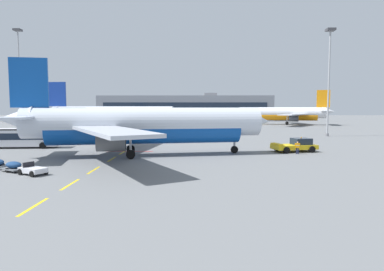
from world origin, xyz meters
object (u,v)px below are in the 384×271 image
airliner_foreground (141,125)px  airliner_mid_left (110,116)px  pushback_tug (296,145)px  airliner_far_center (283,114)px  ground_crew_worker (297,147)px  apron_light_mast_far (329,69)px  apron_light_mast_near (19,69)px  apron_shuttle_bus (19,137)px  baggage_train (5,165)px

airliner_foreground → airliner_mid_left: bearing=109.5°
pushback_tug → airliner_far_center: bearing=77.3°
ground_crew_worker → apron_light_mast_far: size_ratio=0.07×
airliner_foreground → airliner_far_center: airliner_foreground is taller
airliner_far_center → apron_light_mast_near: 85.00m
apron_shuttle_bus → ground_crew_worker: size_ratio=7.30×
apron_shuttle_bus → baggage_train: (8.27, -18.37, -1.22)m
apron_shuttle_bus → airliner_mid_left: bearing=81.5°
airliner_mid_left → apron_light_mast_near: size_ratio=1.39×
airliner_foreground → apron_shuttle_bus: bearing=158.8°
pushback_tug → apron_shuttle_bus: 41.44m
ground_crew_worker → pushback_tug: bearing=79.8°
airliner_far_center → apron_shuttle_bus: airliner_far_center is taller
ground_crew_worker → apron_light_mast_far: bearing=62.7°
airliner_mid_left → airliner_far_center: 64.43m
airliner_far_center → apron_shuttle_bus: 92.02m
airliner_foreground → ground_crew_worker: (20.61, 1.72, -3.00)m
baggage_train → ground_crew_worker: ground_crew_worker is taller
pushback_tug → apron_light_mast_far: apron_light_mast_far is taller
airliner_mid_left → apron_light_mast_near: (-23.47, 1.56, 12.00)m
apron_light_mast_near → pushback_tug: bearing=-33.9°
airliner_foreground → apron_light_mast_near: 59.73m
pushback_tug → airliner_mid_left: (-36.07, 38.40, 3.21)m
baggage_train → apron_light_mast_far: size_ratio=0.47×
apron_shuttle_bus → apron_light_mast_far: (55.45, 22.21, 12.56)m
airliner_far_center → airliner_foreground: bearing=-115.6°
pushback_tug → baggage_train: 36.06m
pushback_tug → airliner_far_center: airliner_far_center is taller
ground_crew_worker → apron_light_mast_near: bearing=144.4°
apron_light_mast_near → airliner_foreground: bearing=-48.8°
airliner_mid_left → pushback_tug: bearing=-46.8°
airliner_far_center → baggage_train: bearing=-119.1°
apron_shuttle_bus → apron_light_mast_far: 61.04m
airliner_far_center → pushback_tug: bearing=-102.7°
airliner_foreground → apron_shuttle_bus: size_ratio=2.84×
pushback_tug → ground_crew_worker: bearing=-100.2°
baggage_train → airliner_foreground: bearing=41.3°
apron_light_mast_near → apron_shuttle_bus: bearing=-63.2°
airliner_foreground → airliner_mid_left: 45.03m
airliner_foreground → apron_light_mast_far: (35.22, 30.07, 10.36)m
apron_light_mast_far → airliner_foreground: bearing=-139.5°
apron_light_mast_near → apron_light_mast_far: size_ratio=1.14×
airliner_foreground → apron_light_mast_near: size_ratio=1.33×
apron_light_mast_far → apron_shuttle_bus: bearing=-158.2°
airliner_far_center → apron_shuttle_bus: (-58.14, -71.30, -2.19)m
pushback_tug → apron_light_mast_near: bearing=146.1°
airliner_mid_left → baggage_train: size_ratio=3.38×
baggage_train → apron_light_mast_near: apron_light_mast_near is taller
airliner_mid_left → baggage_train: bearing=-86.7°
airliner_far_center → apron_light_mast_far: apron_light_mast_far is taller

